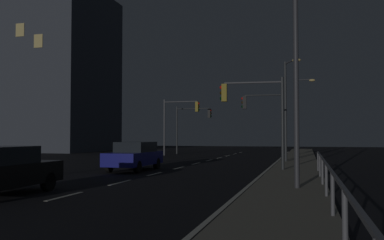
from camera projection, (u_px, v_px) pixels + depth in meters
name	position (u px, v px, depth m)	size (l,w,h in m)	color
ground_plane	(158.00, 173.00, 21.18)	(112.00, 112.00, 0.00)	black
sidewalk_right	(294.00, 175.00, 19.38)	(2.59, 77.00, 0.14)	gray
lane_markings_center	(179.00, 168.00, 24.55)	(0.14, 50.00, 0.01)	silver
lane_edge_line	(269.00, 168.00, 24.61)	(0.14, 53.00, 0.01)	silver
car_oncoming	(135.00, 156.00, 22.81)	(1.83, 4.40, 1.57)	navy
traffic_light_near_right	(266.00, 112.00, 30.42)	(3.27, 0.52, 5.02)	#38383D
traffic_light_mid_right	(179.00, 116.00, 40.03)	(3.68, 0.37, 5.47)	#4C4C51
traffic_light_overhead_east	(254.00, 105.00, 22.10)	(3.39, 0.51, 4.87)	#2D3033
traffic_light_mid_left	(192.00, 120.00, 43.76)	(3.96, 0.48, 5.04)	#2D3033
street_lamp_corner	(287.00, 56.00, 14.32)	(1.92, 0.53, 7.58)	#38383D
street_lamp_median	(298.00, 109.00, 38.92)	(1.92, 0.60, 7.18)	#4C4C51
street_lamp_mid_block	(288.00, 100.00, 28.48)	(1.18, 2.06, 6.96)	#2D3033
barrier_fence	(329.00, 176.00, 10.64)	(0.09, 21.50, 0.98)	#59595E
building_distant	(19.00, 74.00, 54.26)	(23.31, 13.01, 20.05)	#3D424C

